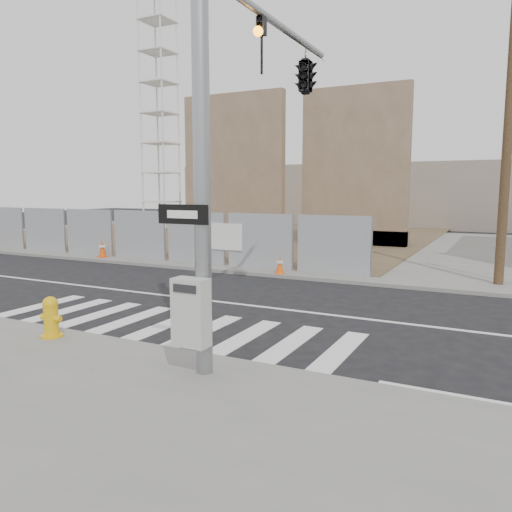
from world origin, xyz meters
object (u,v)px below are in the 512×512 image
at_px(signal_pole, 278,97).
at_px(traffic_cone_d, 280,265).
at_px(crane_tower, 159,100).
at_px(fire_hydrant, 51,317).
at_px(traffic_cone_b, 102,249).
at_px(traffic_cone_c, 205,255).

bearing_deg(signal_pole, traffic_cone_d, 113.59).
distance_m(crane_tower, traffic_cone_d, 21.33).
bearing_deg(fire_hydrant, traffic_cone_b, 117.42).
height_order(signal_pole, traffic_cone_b, signal_pole).
relative_size(fire_hydrant, traffic_cone_c, 1.18).
xyz_separation_m(fire_hydrant, traffic_cone_d, (0.97, 8.77, -0.10)).
xyz_separation_m(crane_tower, fire_hydrant, (13.79, -21.55, -8.51)).
bearing_deg(signal_pole, fire_hydrant, -145.96).
relative_size(fire_hydrant, traffic_cone_d, 1.30).
xyz_separation_m(signal_pole, fire_hydrant, (-3.71, -2.50, -4.26)).
distance_m(signal_pole, traffic_cone_c, 10.48).
bearing_deg(traffic_cone_d, traffic_cone_b, 177.38).
xyz_separation_m(crane_tower, traffic_cone_b, (6.31, -12.39, -8.55)).
distance_m(signal_pole, traffic_cone_b, 13.70).
bearing_deg(signal_pole, crane_tower, 132.57).
bearing_deg(fire_hydrant, traffic_cone_d, 71.87).
distance_m(crane_tower, traffic_cone_c, 18.43).
xyz_separation_m(fire_hydrant, traffic_cone_c, (-2.62, 9.66, -0.06)).
bearing_deg(traffic_cone_c, crane_tower, 133.20).
bearing_deg(traffic_cone_d, crane_tower, 139.11).
bearing_deg(fire_hydrant, crane_tower, 110.80).
height_order(fire_hydrant, traffic_cone_d, fire_hydrant).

